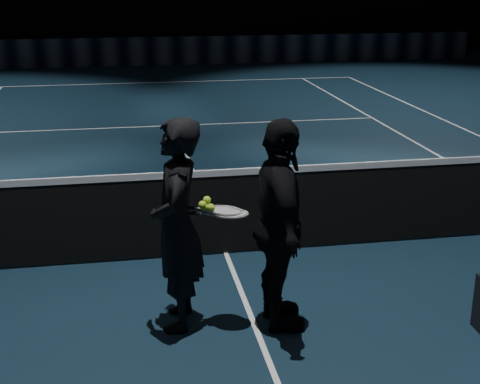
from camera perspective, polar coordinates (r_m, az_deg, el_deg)
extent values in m
plane|color=black|center=(7.28, -1.23, -5.24)|extent=(36.00, 36.00, 0.00)
cube|color=black|center=(7.11, -1.25, -1.92)|extent=(12.80, 0.02, 0.86)
cube|color=white|center=(6.96, -1.28, 1.68)|extent=(12.80, 0.03, 0.07)
cube|color=black|center=(22.25, -7.65, 11.82)|extent=(22.00, 0.15, 0.90)
imported|color=black|center=(5.56, -5.40, -2.86)|extent=(0.53, 0.72, 1.81)
imported|color=black|center=(5.52, 3.40, -2.96)|extent=(0.47, 1.08, 1.81)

